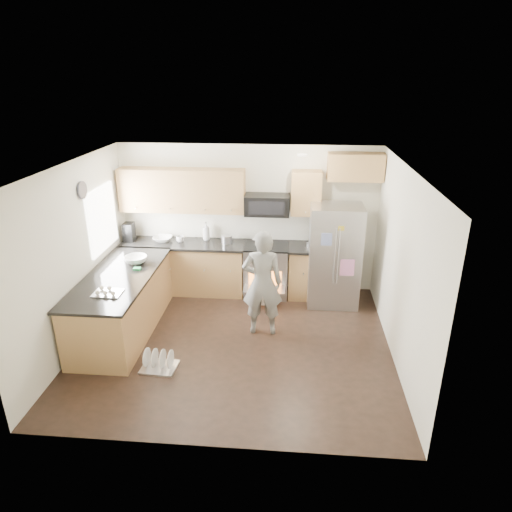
# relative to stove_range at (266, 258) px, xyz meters

# --- Properties ---
(ground) EXTENTS (4.50, 4.50, 0.00)m
(ground) POSITION_rel_stove_range_xyz_m (-0.35, -1.69, -0.68)
(ground) COLOR black
(ground) RESTS_ON ground
(room_shell) EXTENTS (4.54, 4.04, 2.62)m
(room_shell) POSITION_rel_stove_range_xyz_m (-0.39, -1.68, 1.00)
(room_shell) COLOR silver
(room_shell) RESTS_ON ground
(back_cabinet_run) EXTENTS (4.45, 0.64, 2.50)m
(back_cabinet_run) POSITION_rel_stove_range_xyz_m (-0.94, 0.05, 0.29)
(back_cabinet_run) COLOR #A57542
(back_cabinet_run) RESTS_ON ground
(peninsula) EXTENTS (0.96, 2.36, 1.03)m
(peninsula) POSITION_rel_stove_range_xyz_m (-2.10, -1.44, -0.21)
(peninsula) COLOR #A57542
(peninsula) RESTS_ON ground
(stove_range) EXTENTS (0.76, 0.97, 1.79)m
(stove_range) POSITION_rel_stove_range_xyz_m (0.00, 0.00, 0.00)
(stove_range) COLOR #B7B7BC
(stove_range) RESTS_ON ground
(refrigerator) EXTENTS (0.85, 0.68, 1.73)m
(refrigerator) POSITION_rel_stove_range_xyz_m (1.15, -0.24, 0.19)
(refrigerator) COLOR #B7B7BC
(refrigerator) RESTS_ON ground
(person) EXTENTS (0.62, 0.43, 1.64)m
(person) POSITION_rel_stove_range_xyz_m (0.02, -1.31, 0.14)
(person) COLOR gray
(person) RESTS_ON ground
(dish_rack) EXTENTS (0.49, 0.40, 0.29)m
(dish_rack) POSITION_rel_stove_range_xyz_m (-1.29, -2.37, -0.60)
(dish_rack) COLOR #B7B7BC
(dish_rack) RESTS_ON ground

